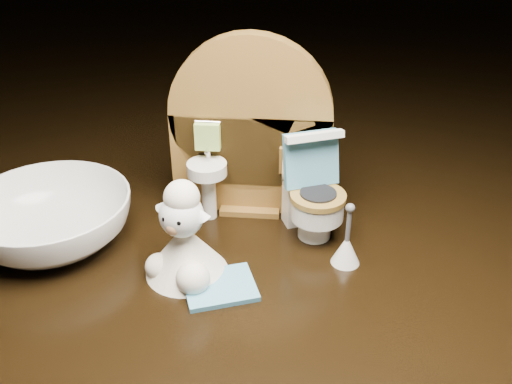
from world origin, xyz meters
TOP-DOWN VIEW (x-y plane):
  - backdrop_panel at (-0.00, 0.06)m, footprint 0.13×0.05m
  - toy_toilet at (0.05, 0.03)m, footprint 0.05×0.06m
  - bath_mat at (-0.01, -0.04)m, footprint 0.06×0.05m
  - toilet_brush at (0.08, -0.01)m, footprint 0.02×0.02m
  - plush_lamb at (-0.04, -0.03)m, footprint 0.06×0.06m
  - ceramic_bowl at (-0.15, 0.00)m, footprint 0.15×0.15m

SIDE VIEW (x-z plane):
  - bath_mat at x=-0.01m, z-range 0.00..0.00m
  - toilet_brush at x=0.08m, z-range -0.01..0.04m
  - ceramic_bowl at x=-0.15m, z-range 0.00..0.04m
  - plush_lamb at x=-0.04m, z-range -0.01..0.07m
  - toy_toilet at x=0.05m, z-range -0.01..0.07m
  - backdrop_panel at x=0.00m, z-range -0.01..0.14m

